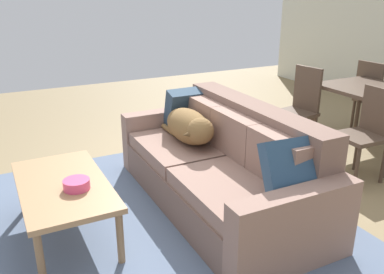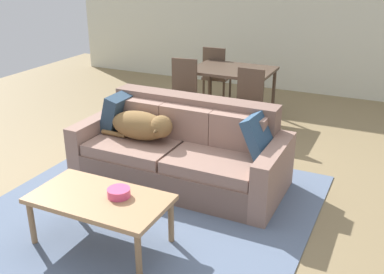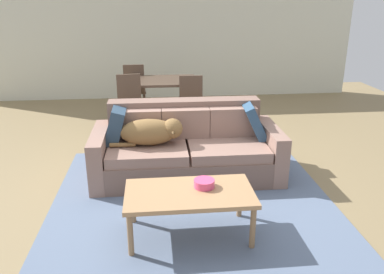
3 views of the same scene
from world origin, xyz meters
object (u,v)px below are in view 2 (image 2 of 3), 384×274
object	(u,v)px
throw_pillow_by_right_arm	(261,136)
dining_chair_far_left	(216,73)
dog_on_left_cushion	(143,126)
dining_table	(233,74)
couch	(182,152)
dining_chair_near_left	(182,91)
dining_chair_near_right	(247,100)
coffee_table	(100,202)
bowl_on_coffee_table	(119,193)
throw_pillow_by_left_arm	(118,112)

from	to	relation	value
throw_pillow_by_right_arm	dining_chair_far_left	bearing A→B (deg)	120.78
dog_on_left_cushion	dining_table	xyz separation A→B (m)	(0.18, 2.17, 0.08)
couch	dining_table	size ratio (longest dim) A/B	1.94
dining_chair_near_left	dining_chair_near_right	size ratio (longest dim) A/B	1.05
dining_chair_near_right	coffee_table	bearing A→B (deg)	-93.53
coffee_table	dining_chair_near_right	xyz separation A→B (m)	(0.30, 2.78, 0.11)
bowl_on_coffee_table	throw_pillow_by_right_arm	bearing A→B (deg)	58.86
dog_on_left_cushion	throw_pillow_by_left_arm	bearing A→B (deg)	158.27
couch	coffee_table	xyz separation A→B (m)	(-0.09, -1.31, 0.07)
throw_pillow_by_left_arm	dog_on_left_cushion	bearing A→B (deg)	-22.16
coffee_table	dining_chair_near_right	distance (m)	2.80
couch	dining_chair_far_left	bearing A→B (deg)	105.48
dog_on_left_cushion	dining_chair_near_left	size ratio (longest dim) A/B	0.88
dog_on_left_cushion	coffee_table	world-z (taller)	dog_on_left_cushion
dining_chair_near_right	dining_chair_far_left	world-z (taller)	dining_chair_far_left
throw_pillow_by_left_arm	dining_chair_near_left	bearing A→B (deg)	85.81
coffee_table	dining_chair_near_right	world-z (taller)	dining_chair_near_right
dining_chair_far_left	dining_table	bearing A→B (deg)	128.07
dining_chair_near_left	dining_chair_far_left	world-z (taller)	dining_chair_near_left
couch	coffee_table	distance (m)	1.32
coffee_table	dining_table	xyz separation A→B (m)	(-0.12, 3.37, 0.28)
dog_on_left_cushion	dining_chair_near_left	world-z (taller)	dining_chair_near_left
throw_pillow_by_right_arm	dining_chair_near_left	xyz separation A→B (m)	(-1.55, 1.41, -0.12)
couch	bowl_on_coffee_table	bearing A→B (deg)	-87.31
couch	dining_chair_far_left	distance (m)	2.71
bowl_on_coffee_table	dining_chair_far_left	size ratio (longest dim) A/B	0.20
dog_on_left_cushion	coffee_table	size ratio (longest dim) A/B	0.74
dog_on_left_cushion	throw_pillow_by_right_arm	distance (m)	1.24
dining_chair_near_left	dining_chair_far_left	distance (m)	1.16
bowl_on_coffee_table	dining_chair_near_right	size ratio (longest dim) A/B	0.21
throw_pillow_by_right_arm	dining_table	world-z (taller)	throw_pillow_by_right_arm
bowl_on_coffee_table	dining_chair_far_left	distance (m)	3.92
dining_table	dining_chair_far_left	distance (m)	0.76
coffee_table	bowl_on_coffee_table	distance (m)	0.18
dining_chair_near_right	dining_chair_far_left	distance (m)	1.46
dining_table	dining_chair_near_right	world-z (taller)	dining_chair_near_right
bowl_on_coffee_table	dining_table	distance (m)	3.31
couch	dining_chair_near_left	xyz separation A→B (m)	(-0.72, 1.46, 0.19)
bowl_on_coffee_table	dining_chair_near_left	bearing A→B (deg)	105.97
bowl_on_coffee_table	dining_chair_far_left	world-z (taller)	dining_chair_far_left
dog_on_left_cushion	couch	bearing A→B (deg)	16.46
bowl_on_coffee_table	couch	bearing A→B (deg)	92.26
throw_pillow_by_left_arm	coffee_table	bearing A→B (deg)	-61.85
coffee_table	throw_pillow_by_right_arm	bearing A→B (deg)	56.00
couch	bowl_on_coffee_table	xyz separation A→B (m)	(0.05, -1.24, 0.15)
dining_chair_near_right	dog_on_left_cushion	bearing A→B (deg)	-108.39
dining_chair_near_right	dining_chair_far_left	bearing A→B (deg)	131.05
couch	dining_table	bearing A→B (deg)	96.39
throw_pillow_by_right_arm	coffee_table	size ratio (longest dim) A/B	0.38
couch	throw_pillow_by_right_arm	bearing A→B (deg)	3.68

